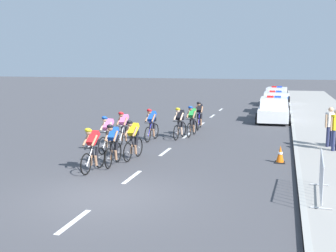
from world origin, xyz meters
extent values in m
plane|color=#424247|center=(0.00, 0.00, 0.00)|extent=(160.00, 160.00, 0.00)
cube|color=gray|center=(7.19, 14.00, 0.06)|extent=(4.20, 60.00, 0.12)
cube|color=#9E9E99|center=(5.17, 14.00, 0.07)|extent=(0.16, 60.00, 0.13)
cube|color=white|center=(0.00, -1.93, 0.00)|extent=(0.14, 1.60, 0.01)
cube|color=white|center=(0.00, 2.07, 0.00)|extent=(0.14, 1.60, 0.01)
cube|color=white|center=(0.00, 6.07, 0.00)|extent=(0.14, 1.60, 0.01)
cube|color=white|center=(0.00, 10.07, 0.00)|extent=(0.14, 1.60, 0.01)
cube|color=white|center=(0.00, 14.07, 0.00)|extent=(0.14, 1.60, 0.01)
cube|color=white|center=(0.00, 18.07, 0.00)|extent=(0.14, 1.60, 0.01)
cube|color=white|center=(0.00, 22.07, 0.00)|extent=(0.14, 1.60, 0.01)
torus|color=black|center=(-1.54, 1.93, 0.36)|extent=(0.08, 0.73, 0.72)
cylinder|color=#99999E|center=(-1.54, 1.93, 0.36)|extent=(0.06, 0.06, 0.06)
torus|color=black|center=(-1.49, 2.93, 0.36)|extent=(0.08, 0.73, 0.72)
cylinder|color=#99999E|center=(-1.49, 2.93, 0.36)|extent=(0.06, 0.06, 0.06)
cylinder|color=white|center=(-1.51, 2.38, 0.90)|extent=(0.07, 0.55, 0.04)
cylinder|color=white|center=(-1.52, 2.20, 0.58)|extent=(0.07, 0.48, 0.63)
cylinder|color=white|center=(-1.50, 2.58, 0.60)|extent=(0.04, 0.04, 0.65)
cylinder|color=black|center=(-1.53, 2.03, 0.88)|extent=(0.42, 0.05, 0.03)
cube|color=black|center=(-1.50, 2.58, 0.94)|extent=(0.11, 0.23, 0.05)
cube|color=red|center=(-1.51, 2.45, 1.14)|extent=(0.31, 0.55, 0.47)
cube|color=black|center=(-1.50, 2.57, 0.98)|extent=(0.29, 0.21, 0.18)
cylinder|color=black|center=(-1.42, 2.51, 0.64)|extent=(0.12, 0.23, 0.40)
cylinder|color=#9E7051|center=(-1.42, 2.43, 0.37)|extent=(0.10, 0.16, 0.36)
cylinder|color=black|center=(-1.60, 2.52, 0.64)|extent=(0.12, 0.17, 0.40)
cylinder|color=#9E7051|center=(-1.60, 2.44, 0.37)|extent=(0.10, 0.13, 0.36)
cylinder|color=#9E7051|center=(-1.36, 2.23, 1.09)|extent=(0.10, 0.40, 0.35)
cylinder|color=#9E7051|center=(-1.68, 2.25, 1.09)|extent=(0.10, 0.40, 0.35)
sphere|color=#9E7051|center=(-1.53, 2.15, 1.38)|extent=(0.19, 0.19, 0.19)
ellipsoid|color=yellow|center=(-1.53, 2.14, 1.45)|extent=(0.25, 0.33, 0.24)
torus|color=black|center=(-1.15, 2.88, 0.36)|extent=(0.08, 0.73, 0.72)
cylinder|color=#99999E|center=(-1.15, 2.88, 0.36)|extent=(0.06, 0.06, 0.06)
torus|color=black|center=(-1.20, 3.88, 0.36)|extent=(0.08, 0.73, 0.72)
cylinder|color=#99999E|center=(-1.20, 3.88, 0.36)|extent=(0.06, 0.06, 0.06)
cylinder|color=black|center=(-1.17, 3.33, 0.90)|extent=(0.06, 0.55, 0.04)
cylinder|color=black|center=(-1.17, 3.16, 0.58)|extent=(0.06, 0.48, 0.63)
cylinder|color=black|center=(-1.18, 3.53, 0.60)|extent=(0.04, 0.04, 0.65)
cylinder|color=black|center=(-1.16, 2.98, 0.88)|extent=(0.42, 0.05, 0.03)
cube|color=black|center=(-1.18, 3.53, 0.94)|extent=(0.11, 0.22, 0.05)
cube|color=blue|center=(-1.18, 3.41, 1.14)|extent=(0.31, 0.56, 0.46)
cube|color=black|center=(-1.18, 3.52, 0.98)|extent=(0.29, 0.21, 0.18)
cylinder|color=black|center=(-1.09, 3.48, 0.64)|extent=(0.12, 0.23, 0.40)
cylinder|color=#9E7051|center=(-1.09, 3.40, 0.37)|extent=(0.10, 0.16, 0.36)
cylinder|color=black|center=(-1.27, 3.47, 0.64)|extent=(0.12, 0.17, 0.40)
cylinder|color=#9E7051|center=(-1.27, 3.39, 0.37)|extent=(0.10, 0.13, 0.36)
cylinder|color=#9E7051|center=(-1.01, 3.20, 1.09)|extent=(0.10, 0.40, 0.35)
cylinder|color=#9E7051|center=(-1.33, 3.18, 1.09)|extent=(0.10, 0.40, 0.35)
sphere|color=#9E7051|center=(-1.16, 3.11, 1.38)|extent=(0.19, 0.19, 0.19)
ellipsoid|color=black|center=(-1.16, 3.10, 1.45)|extent=(0.24, 0.33, 0.24)
torus|color=black|center=(-0.86, 3.99, 0.36)|extent=(0.10, 0.73, 0.72)
cylinder|color=#99999E|center=(-0.86, 3.99, 0.36)|extent=(0.06, 0.06, 0.06)
torus|color=black|center=(-0.78, 4.99, 0.36)|extent=(0.10, 0.73, 0.72)
cylinder|color=#99999E|center=(-0.78, 4.99, 0.36)|extent=(0.06, 0.06, 0.06)
cylinder|color=black|center=(-0.83, 4.44, 0.90)|extent=(0.08, 0.55, 0.04)
cylinder|color=black|center=(-0.84, 4.27, 0.58)|extent=(0.08, 0.48, 0.63)
cylinder|color=black|center=(-0.81, 4.64, 0.60)|extent=(0.04, 0.04, 0.65)
cylinder|color=black|center=(-0.85, 4.09, 0.88)|extent=(0.42, 0.06, 0.03)
cube|color=black|center=(-0.81, 4.64, 0.94)|extent=(0.12, 0.23, 0.05)
cube|color=yellow|center=(-0.82, 4.52, 1.14)|extent=(0.32, 0.56, 0.46)
cube|color=black|center=(-0.81, 4.63, 0.98)|extent=(0.30, 0.22, 0.18)
cylinder|color=black|center=(-0.72, 4.57, 0.64)|extent=(0.13, 0.23, 0.40)
cylinder|color=#9E7051|center=(-0.73, 4.49, 0.37)|extent=(0.10, 0.16, 0.36)
cylinder|color=black|center=(-0.90, 4.59, 0.64)|extent=(0.12, 0.18, 0.40)
cylinder|color=#9E7051|center=(-0.91, 4.51, 0.37)|extent=(0.10, 0.13, 0.36)
cylinder|color=#9E7051|center=(-0.68, 4.29, 1.09)|extent=(0.11, 0.41, 0.35)
cylinder|color=#9E7051|center=(-1.00, 4.32, 1.09)|extent=(0.11, 0.41, 0.35)
sphere|color=#9E7051|center=(-0.84, 4.22, 1.38)|extent=(0.19, 0.19, 0.19)
ellipsoid|color=black|center=(-0.84, 4.21, 1.45)|extent=(0.26, 0.33, 0.24)
torus|color=black|center=(-2.25, 4.89, 0.36)|extent=(0.09, 0.73, 0.72)
cylinder|color=#99999E|center=(-2.25, 4.89, 0.36)|extent=(0.06, 0.06, 0.06)
torus|color=black|center=(-2.18, 5.89, 0.36)|extent=(0.09, 0.73, 0.72)
cylinder|color=#99999E|center=(-2.18, 5.89, 0.36)|extent=(0.06, 0.06, 0.06)
cylinder|color=white|center=(-2.22, 5.34, 0.90)|extent=(0.07, 0.55, 0.04)
cylinder|color=white|center=(-2.23, 5.17, 0.58)|extent=(0.07, 0.48, 0.63)
cylinder|color=white|center=(-2.21, 5.54, 0.60)|extent=(0.04, 0.04, 0.65)
cylinder|color=black|center=(-2.24, 4.99, 0.88)|extent=(0.42, 0.06, 0.03)
cube|color=black|center=(-2.21, 5.54, 0.94)|extent=(0.11, 0.23, 0.05)
cube|color=pink|center=(-2.22, 5.42, 1.14)|extent=(0.32, 0.57, 0.45)
cube|color=black|center=(-2.21, 5.53, 0.98)|extent=(0.29, 0.22, 0.18)
cylinder|color=black|center=(-2.12, 5.48, 0.64)|extent=(0.12, 0.23, 0.40)
cylinder|color=tan|center=(-2.13, 5.40, 0.37)|extent=(0.10, 0.16, 0.36)
cylinder|color=black|center=(-2.30, 5.49, 0.64)|extent=(0.12, 0.18, 0.40)
cylinder|color=tan|center=(-2.31, 5.41, 0.37)|extent=(0.10, 0.13, 0.36)
cylinder|color=tan|center=(-2.07, 5.19, 1.09)|extent=(0.10, 0.41, 0.35)
cylinder|color=tan|center=(-2.39, 5.21, 1.09)|extent=(0.10, 0.41, 0.35)
sphere|color=tan|center=(-2.24, 5.12, 1.38)|extent=(0.19, 0.19, 0.19)
ellipsoid|color=blue|center=(-2.24, 5.11, 1.45)|extent=(0.25, 0.33, 0.24)
torus|color=black|center=(-2.16, 6.46, 0.36)|extent=(0.06, 0.72, 0.72)
cylinder|color=#99999E|center=(-2.16, 6.46, 0.36)|extent=(0.06, 0.06, 0.06)
torus|color=black|center=(-2.13, 7.46, 0.36)|extent=(0.06, 0.72, 0.72)
cylinder|color=#99999E|center=(-2.13, 7.46, 0.36)|extent=(0.06, 0.06, 0.06)
cylinder|color=white|center=(-2.15, 6.91, 0.90)|extent=(0.05, 0.55, 0.04)
cylinder|color=white|center=(-2.15, 6.74, 0.58)|extent=(0.05, 0.48, 0.63)
cylinder|color=white|center=(-2.14, 7.11, 0.60)|extent=(0.04, 0.04, 0.65)
cylinder|color=black|center=(-2.16, 6.56, 0.88)|extent=(0.42, 0.04, 0.03)
cube|color=black|center=(-2.14, 7.11, 0.94)|extent=(0.11, 0.22, 0.05)
cube|color=pink|center=(-2.14, 6.99, 1.14)|extent=(0.29, 0.56, 0.45)
cube|color=black|center=(-2.14, 7.10, 0.98)|extent=(0.28, 0.21, 0.18)
cylinder|color=black|center=(-2.05, 7.05, 0.64)|extent=(0.12, 0.23, 0.40)
cylinder|color=#9E7051|center=(-2.06, 6.97, 0.37)|extent=(0.09, 0.16, 0.36)
cylinder|color=black|center=(-2.23, 7.06, 0.64)|extent=(0.11, 0.17, 0.40)
cylinder|color=#9E7051|center=(-2.24, 6.98, 0.37)|extent=(0.09, 0.12, 0.36)
cylinder|color=#9E7051|center=(-1.99, 6.77, 1.09)|extent=(0.09, 0.40, 0.35)
cylinder|color=#9E7051|center=(-2.31, 6.78, 1.09)|extent=(0.09, 0.40, 0.35)
sphere|color=#9E7051|center=(-2.15, 6.69, 1.38)|extent=(0.19, 0.19, 0.19)
ellipsoid|color=red|center=(-2.15, 6.68, 1.45)|extent=(0.24, 0.32, 0.24)
torus|color=black|center=(-1.33, 7.87, 0.36)|extent=(0.10, 0.73, 0.72)
cylinder|color=#99999E|center=(-1.33, 7.87, 0.36)|extent=(0.06, 0.06, 0.06)
torus|color=black|center=(-1.25, 8.86, 0.36)|extent=(0.10, 0.73, 0.72)
cylinder|color=#99999E|center=(-1.25, 8.86, 0.36)|extent=(0.06, 0.06, 0.06)
cylinder|color=#1E1E99|center=(-1.29, 8.32, 0.90)|extent=(0.08, 0.55, 0.04)
cylinder|color=#1E1E99|center=(-1.31, 8.14, 0.58)|extent=(0.08, 0.48, 0.63)
cylinder|color=#1E1E99|center=(-1.28, 8.51, 0.60)|extent=(0.04, 0.04, 0.65)
cylinder|color=black|center=(-1.32, 7.97, 0.88)|extent=(0.42, 0.06, 0.03)
cube|color=black|center=(-1.28, 8.51, 0.94)|extent=(0.12, 0.23, 0.05)
cube|color=blue|center=(-1.29, 8.39, 1.14)|extent=(0.32, 0.56, 0.47)
cube|color=black|center=(-1.28, 8.50, 0.98)|extent=(0.29, 0.22, 0.18)
cylinder|color=black|center=(-1.19, 8.45, 0.64)|extent=(0.13, 0.23, 0.40)
cylinder|color=#9E7051|center=(-1.20, 8.37, 0.37)|extent=(0.10, 0.16, 0.36)
cylinder|color=black|center=(-1.37, 8.46, 0.64)|extent=(0.12, 0.18, 0.40)
cylinder|color=#9E7051|center=(-1.38, 8.38, 0.37)|extent=(0.10, 0.13, 0.36)
cylinder|color=#9E7051|center=(-1.14, 8.16, 1.09)|extent=(0.11, 0.41, 0.35)
cylinder|color=#9E7051|center=(-1.46, 8.19, 1.09)|extent=(0.11, 0.41, 0.35)
sphere|color=#9E7051|center=(-1.31, 8.09, 1.38)|extent=(0.19, 0.19, 0.19)
ellipsoid|color=red|center=(-1.31, 8.08, 1.45)|extent=(0.25, 0.33, 0.24)
torus|color=black|center=(-0.19, 8.69, 0.36)|extent=(0.12, 0.72, 0.72)
cylinder|color=#99999E|center=(-0.19, 8.69, 0.36)|extent=(0.07, 0.07, 0.06)
torus|color=black|center=(-0.08, 9.68, 0.36)|extent=(0.12, 0.72, 0.72)
cylinder|color=#99999E|center=(-0.08, 9.68, 0.36)|extent=(0.07, 0.07, 0.06)
cylinder|color=black|center=(-0.14, 9.14, 0.90)|extent=(0.10, 0.55, 0.04)
cylinder|color=black|center=(-0.16, 8.96, 0.58)|extent=(0.09, 0.48, 0.63)
cylinder|color=black|center=(-0.12, 9.33, 0.60)|extent=(0.04, 0.04, 0.65)
cylinder|color=black|center=(-0.18, 8.79, 0.88)|extent=(0.42, 0.07, 0.03)
cube|color=black|center=(-0.12, 9.33, 0.94)|extent=(0.12, 0.23, 0.05)
cube|color=black|center=(-0.13, 9.21, 1.14)|extent=(0.34, 0.57, 0.47)
cube|color=black|center=(-0.12, 9.32, 0.98)|extent=(0.30, 0.23, 0.18)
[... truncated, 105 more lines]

